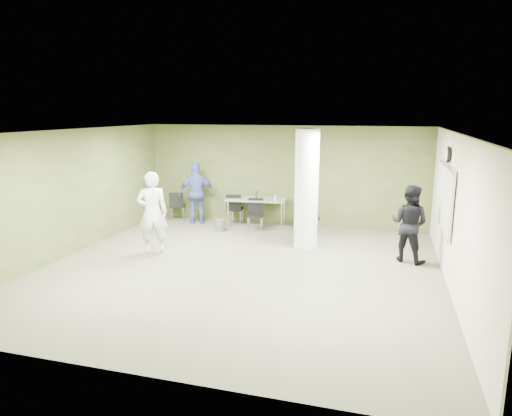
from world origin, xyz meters
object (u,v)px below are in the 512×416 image
(folding_table, at_px, (257,200))
(woman_white, at_px, (152,213))
(man_black, at_px, (409,223))
(man_blue, at_px, (197,193))
(chair_back_left, at_px, (177,204))

(folding_table, distance_m, woman_white, 3.39)
(man_black, xyz_separation_m, man_blue, (-5.70, 1.90, 0.05))
(man_black, relative_size, man_blue, 0.94)
(chair_back_left, bearing_deg, man_blue, 146.97)
(chair_back_left, xyz_separation_m, man_blue, (0.73, -0.18, 0.39))
(woman_white, height_order, man_black, woman_white)
(chair_back_left, distance_m, woman_white, 3.14)
(man_blue, bearing_deg, woman_white, 70.78)
(man_black, bearing_deg, folding_table, -3.58)
(folding_table, xyz_separation_m, man_blue, (-1.73, -0.15, 0.15))
(man_black, bearing_deg, man_blue, 5.24)
(chair_back_left, distance_m, man_blue, 0.84)
(man_blue, bearing_deg, chair_back_left, -35.00)
(chair_back_left, bearing_deg, woman_white, 86.16)
(woman_white, height_order, man_blue, woman_white)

